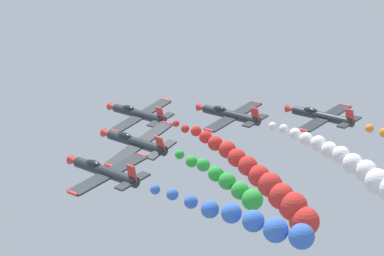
# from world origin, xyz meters

# --- Properties ---
(airplane_lead) EXTENTS (9.35, 10.35, 3.18)m
(airplane_lead) POSITION_xyz_m (0.47, 10.02, 124.97)
(airplane_lead) COLOR #23282D
(smoke_trail_lead) EXTENTS (3.41, 22.09, 8.90)m
(smoke_trail_lead) POSITION_xyz_m (0.11, -12.03, 120.64)
(smoke_trail_lead) COLOR red
(airplane_left_inner) EXTENTS (9.15, 10.35, 3.52)m
(airplane_left_inner) POSITION_xyz_m (-8.42, 0.67, 125.18)
(airplane_left_inner) COLOR #23282D
(smoke_trail_left_inner) EXTENTS (2.23, 11.95, 3.87)m
(smoke_trail_left_inner) POSITION_xyz_m (-8.46, -13.47, 123.82)
(smoke_trail_left_inner) COLOR green
(airplane_right_inner) EXTENTS (9.44, 10.35, 2.97)m
(airplane_right_inner) POSITION_xyz_m (8.49, 1.52, 124.89)
(airplane_right_inner) COLOR #23282D
(smoke_trail_right_inner) EXTENTS (4.36, 22.91, 6.98)m
(smoke_trail_right_inner) POSITION_xyz_m (7.33, -20.93, 121.73)
(smoke_trail_right_inner) COLOR white
(airplane_left_outer) EXTENTS (9.46, 10.35, 2.90)m
(airplane_left_outer) POSITION_xyz_m (-17.44, -4.69, 125.29)
(airplane_left_outer) COLOR #23282D
(smoke_trail_left_outer) EXTENTS (4.10, 16.85, 2.76)m
(smoke_trail_left_outer) POSITION_xyz_m (-15.97, -23.01, 124.72)
(smoke_trail_left_outer) COLOR blue
(airplane_right_outer) EXTENTS (9.50, 10.35, 2.79)m
(airplane_right_outer) POSITION_xyz_m (16.72, -6.74, 124.66)
(airplane_right_outer) COLOR #23282D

